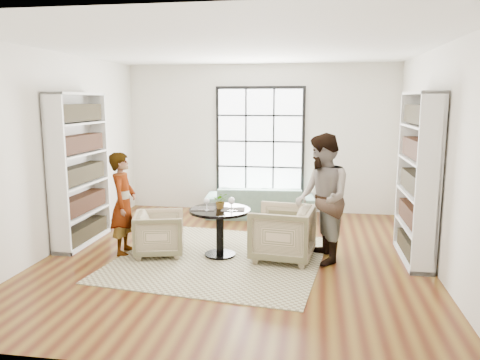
% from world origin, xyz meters
% --- Properties ---
extents(ground, '(6.00, 6.00, 0.00)m').
position_xyz_m(ground, '(0.00, 0.00, 0.00)').
color(ground, brown).
extents(room_shell, '(6.00, 6.01, 6.00)m').
position_xyz_m(room_shell, '(0.00, 0.54, 1.26)').
color(room_shell, silver).
rests_on(room_shell, ground).
extents(rug, '(3.20, 3.20, 0.01)m').
position_xyz_m(rug, '(-0.21, -0.13, 0.01)').
color(rug, tan).
rests_on(rug, ground).
extents(pedestal_table, '(0.89, 0.89, 0.71)m').
position_xyz_m(pedestal_table, '(-0.23, -0.02, 0.52)').
color(pedestal_table, black).
rests_on(pedestal_table, ground).
extents(sofa, '(2.16, 1.00, 0.61)m').
position_xyz_m(sofa, '(0.07, 2.45, 0.31)').
color(sofa, slate).
rests_on(sofa, ground).
extents(armchair_left, '(0.87, 0.86, 0.65)m').
position_xyz_m(armchair_left, '(-1.13, -0.10, 0.33)').
color(armchair_left, tan).
rests_on(armchair_left, ground).
extents(armchair_right, '(0.97, 0.94, 0.79)m').
position_xyz_m(armchair_right, '(0.68, -0.01, 0.39)').
color(armchair_right, '#BCB686').
rests_on(armchair_right, ground).
extents(person_left, '(0.43, 0.59, 1.53)m').
position_xyz_m(person_left, '(-1.68, -0.10, 0.76)').
color(person_left, gray).
rests_on(person_left, ground).
extents(person_right, '(0.90, 1.04, 1.83)m').
position_xyz_m(person_right, '(1.23, -0.01, 0.92)').
color(person_right, gray).
rests_on(person_right, ground).
extents(placemat_left, '(0.37, 0.30, 0.01)m').
position_xyz_m(placemat_left, '(-0.47, -0.05, 0.72)').
color(placemat_left, '#272422').
rests_on(placemat_left, pedestal_table).
extents(placemat_right, '(0.37, 0.30, 0.01)m').
position_xyz_m(placemat_right, '(-0.04, -0.02, 0.72)').
color(placemat_right, '#272422').
rests_on(placemat_right, pedestal_table).
extents(cutlery_left, '(0.17, 0.24, 0.01)m').
position_xyz_m(cutlery_left, '(-0.47, -0.05, 0.72)').
color(cutlery_left, silver).
rests_on(cutlery_left, placemat_left).
extents(cutlery_right, '(0.17, 0.24, 0.01)m').
position_xyz_m(cutlery_right, '(-0.04, -0.02, 0.72)').
color(cutlery_right, silver).
rests_on(cutlery_right, placemat_right).
extents(wine_glass_left, '(0.08, 0.08, 0.19)m').
position_xyz_m(wine_glass_left, '(-0.40, -0.14, 0.85)').
color(wine_glass_left, silver).
rests_on(wine_glass_left, pedestal_table).
extents(wine_glass_right, '(0.09, 0.09, 0.21)m').
position_xyz_m(wine_glass_right, '(-0.04, -0.13, 0.86)').
color(wine_glass_right, silver).
rests_on(wine_glass_right, pedestal_table).
extents(flower_centerpiece, '(0.25, 0.23, 0.23)m').
position_xyz_m(flower_centerpiece, '(-0.22, 0.01, 0.83)').
color(flower_centerpiece, gray).
rests_on(flower_centerpiece, pedestal_table).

